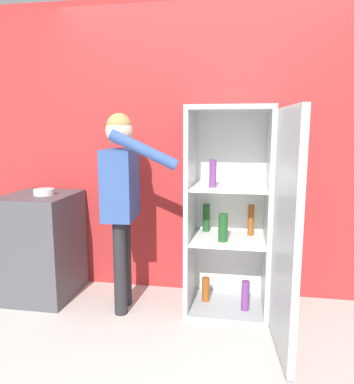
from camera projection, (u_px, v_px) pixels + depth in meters
ground_plane at (184, 348)px, 2.52m from camera, size 12.00×12.00×0.00m
wall_back at (201, 150)px, 3.26m from camera, size 7.00×0.06×2.55m
refrigerator at (240, 215)px, 2.86m from camera, size 0.75×1.20×1.63m
person at (122, 188)px, 2.91m from camera, size 0.62×0.53×1.58m
counter at (42, 245)px, 3.27m from camera, size 0.57×0.63×0.91m
bowl at (44, 192)px, 3.18m from camera, size 0.17×0.17×0.05m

